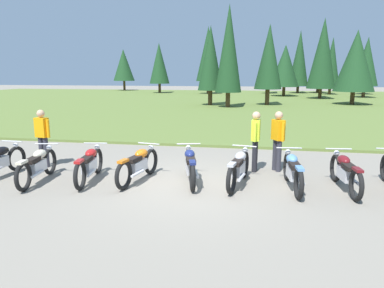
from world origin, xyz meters
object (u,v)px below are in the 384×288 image
Objects in this scene: rider_checking_bike at (278,137)px; motorcycle_red at (90,164)px; motorcycle_sky_blue at (293,171)px; rider_near_row_end at (255,138)px; rider_in_hivis_vest at (42,135)px; motorcycle_cream at (38,165)px; motorcycle_orange at (138,164)px; motorcycle_silver at (239,168)px; motorcycle_maroon at (345,172)px; motorcycle_navy at (190,165)px.

motorcycle_red is at bearing -159.03° from rider_checking_bike.
rider_near_row_end is at bearing 122.43° from motorcycle_sky_blue.
rider_near_row_end is at bearing 5.51° from rider_in_hivis_vest.
motorcycle_cream is 1.25× the size of rider_in_hivis_vest.
rider_in_hivis_vest is (-0.71, 1.37, 0.51)m from motorcycle_cream.
rider_checking_bike reaches higher than motorcycle_orange.
motorcycle_cream is at bearing -160.43° from rider_checking_bike.
motorcycle_silver is at bearing 5.01° from motorcycle_red.
motorcycle_red and motorcycle_silver have the same top height.
motorcycle_orange is at bearing 9.12° from motorcycle_red.
rider_near_row_end is (-0.88, 1.38, 0.51)m from motorcycle_sky_blue.
motorcycle_maroon is 1.26× the size of rider_checking_bike.
motorcycle_silver and motorcycle_maroon have the same top height.
rider_near_row_end is at bearing 20.14° from motorcycle_cream.
motorcycle_orange is 1.25× the size of rider_near_row_end.
motorcycle_cream is 1.00× the size of motorcycle_red.
motorcycle_cream is 1.00× the size of motorcycle_sky_blue.
motorcycle_sky_blue is (4.98, 0.27, 0.00)m from motorcycle_red.
rider_checking_bike is at bearing 100.02° from motorcycle_sky_blue.
motorcycle_red is at bearing -158.10° from rider_near_row_end.
motorcycle_silver is 1.85m from rider_checking_bike.
motorcycle_navy is at bearing 7.88° from motorcycle_red.
rider_near_row_end is at bearing 148.23° from motorcycle_maroon.
rider_checking_bike is (2.19, 1.46, 0.51)m from motorcycle_navy.
motorcycle_maroon is at bearing -31.77° from rider_near_row_end.
motorcycle_silver is at bearing 177.36° from motorcycle_sky_blue.
rider_in_hivis_vest is (-8.12, 0.70, 0.51)m from motorcycle_maroon.
rider_in_hivis_vest is at bearing 172.57° from motorcycle_silver.
motorcycle_red is 2.28m from rider_in_hivis_vest.
motorcycle_navy is 0.98× the size of motorcycle_sky_blue.
rider_in_hivis_vest reaches higher than motorcycle_maroon.
motorcycle_cream is 1.25× the size of rider_near_row_end.
motorcycle_sky_blue is 1.19m from motorcycle_maroon.
rider_checking_bike reaches higher than motorcycle_silver.
motorcycle_orange is 1.00× the size of motorcycle_silver.
motorcycle_red and motorcycle_navy have the same top height.
motorcycle_maroon is at bearing 3.43° from motorcycle_red.
motorcycle_silver is at bearing 7.30° from motorcycle_cream.
motorcycle_navy is 3.65m from motorcycle_maroon.
motorcycle_red is at bearing -172.12° from motorcycle_navy.
motorcycle_navy and motorcycle_silver have the same top height.
rider_checking_bike is at bearing 33.62° from motorcycle_navy.
motorcycle_sky_blue is at bearing 5.30° from motorcycle_cream.
rider_near_row_end reaches higher than motorcycle_maroon.
motorcycle_red and motorcycle_orange have the same top height.
motorcycle_navy and motorcycle_sky_blue have the same top height.
motorcycle_maroon is at bearing 1.03° from motorcycle_silver.
rider_checking_bike is at bearing 20.97° from motorcycle_red.
rider_near_row_end is at bearing -165.59° from rider_checking_bike.
motorcycle_cream is 1.00× the size of motorcycle_silver.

